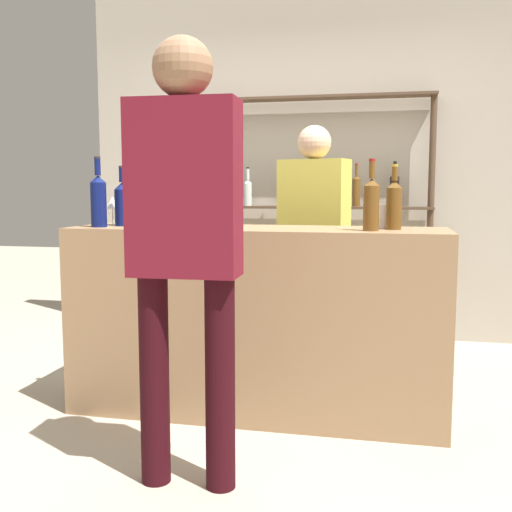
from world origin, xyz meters
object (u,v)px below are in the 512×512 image
(counter_bottle_3, at_px, (195,203))
(ice_bucket, at_px, (185,209))
(counter_bottle_1, at_px, (123,203))
(customer_center, at_px, (185,226))
(counter_bottle_4, at_px, (99,200))
(wine_glass, at_px, (112,203))
(counter_bottle_2, at_px, (371,203))
(counter_bottle_0, at_px, (221,202))
(cork_jar, at_px, (385,217))
(server_behind_counter, at_px, (313,232))
(counter_bottle_5, at_px, (394,204))

(counter_bottle_3, distance_m, ice_bucket, 0.18)
(counter_bottle_1, relative_size, customer_center, 0.18)
(counter_bottle_4, xyz_separation_m, customer_center, (0.73, -0.72, -0.09))
(customer_center, bearing_deg, ice_bucket, 17.15)
(ice_bucket, bearing_deg, counter_bottle_1, -176.76)
(counter_bottle_4, bearing_deg, wine_glass, 95.95)
(counter_bottle_2, relative_size, ice_bucket, 1.44)
(counter_bottle_0, bearing_deg, cork_jar, 15.45)
(counter_bottle_1, height_order, wine_glass, counter_bottle_1)
(counter_bottle_3, relative_size, wine_glass, 2.10)
(counter_bottle_1, bearing_deg, customer_center, -52.37)
(cork_jar, bearing_deg, wine_glass, -178.91)
(counter_bottle_4, height_order, server_behind_counter, server_behind_counter)
(cork_jar, bearing_deg, customer_center, -128.50)
(counter_bottle_5, distance_m, server_behind_counter, 0.84)
(counter_bottle_3, distance_m, wine_glass, 0.60)
(counter_bottle_4, distance_m, counter_bottle_5, 1.54)
(wine_glass, bearing_deg, counter_bottle_4, -84.05)
(counter_bottle_0, xyz_separation_m, server_behind_counter, (0.38, 0.79, -0.20))
(counter_bottle_1, height_order, counter_bottle_4, counter_bottle_4)
(counter_bottle_2, height_order, counter_bottle_3, counter_bottle_2)
(wine_glass, relative_size, server_behind_counter, 0.10)
(counter_bottle_2, bearing_deg, ice_bucket, 173.25)
(counter_bottle_5, height_order, wine_glass, counter_bottle_5)
(counter_bottle_4, height_order, counter_bottle_5, counter_bottle_4)
(counter_bottle_0, height_order, ice_bucket, counter_bottle_0)
(cork_jar, height_order, customer_center, customer_center)
(ice_bucket, xyz_separation_m, cork_jar, (1.06, 0.10, -0.04))
(counter_bottle_0, height_order, counter_bottle_2, counter_bottle_0)
(counter_bottle_2, distance_m, ice_bucket, 1.00)
(customer_center, bearing_deg, counter_bottle_0, 2.76)
(counter_bottle_1, height_order, cork_jar, counter_bottle_1)
(counter_bottle_5, bearing_deg, server_behind_counter, 126.05)
(cork_jar, bearing_deg, counter_bottle_2, -107.31)
(counter_bottle_4, xyz_separation_m, server_behind_counter, (1.06, 0.80, -0.21))
(counter_bottle_3, bearing_deg, counter_bottle_0, 5.68)
(counter_bottle_3, height_order, cork_jar, counter_bottle_3)
(counter_bottle_5, relative_size, ice_bucket, 1.34)
(server_behind_counter, bearing_deg, counter_bottle_5, 52.04)
(counter_bottle_1, height_order, customer_center, customer_center)
(counter_bottle_3, height_order, customer_center, customer_center)
(wine_glass, relative_size, customer_center, 0.09)
(counter_bottle_1, bearing_deg, server_behind_counter, 35.08)
(counter_bottle_1, distance_m, counter_bottle_5, 1.45)
(counter_bottle_5, bearing_deg, wine_glass, 177.28)
(server_behind_counter, bearing_deg, counter_bottle_1, -38.94)
(counter_bottle_1, xyz_separation_m, cork_jar, (1.41, 0.12, -0.07))
(counter_bottle_3, xyz_separation_m, wine_glass, (-0.56, 0.21, -0.01))
(counter_bottle_2, height_order, wine_glass, counter_bottle_2)
(counter_bottle_2, xyz_separation_m, cork_jar, (0.07, 0.22, -0.08))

